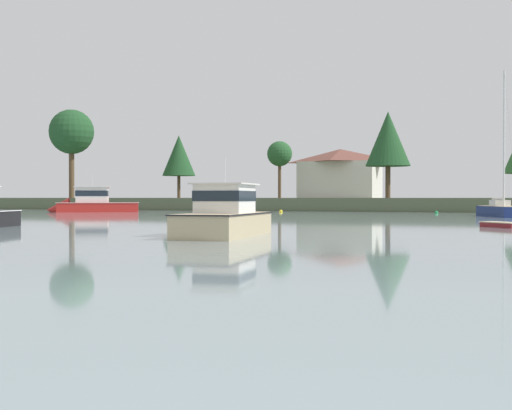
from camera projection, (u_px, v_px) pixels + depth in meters
The scene contains 12 objects.
far_shore_bank at pixel (431, 203), 98.78m from camera, with size 209.47×46.94×1.61m, color #4C563D.
dinghy_maroon at pixel (502, 225), 37.36m from camera, with size 2.54×2.65×0.41m.
cruiser_red at pixel (88, 206), 77.48m from camera, with size 10.49×7.86×5.28m.
sailboat_navy at pixel (501, 213), 59.11m from camera, with size 4.57×8.69×13.17m.
cruiser_sand at pixel (229, 223), 29.58m from camera, with size 3.21×7.72×4.26m.
mooring_buoy_green at pixel (436, 213), 71.29m from camera, with size 0.39×0.39×0.44m.
mooring_buoy_yellow at pixel (281, 212), 76.37m from camera, with size 0.41×0.41×0.46m.
shore_tree_inland_a at pixel (280, 154), 100.27m from camera, with size 3.71×3.71×8.37m.
shore_tree_center_left at pixel (179, 156), 103.68m from camera, with size 5.06×5.06×9.56m.
shore_tree_inland_c at pixel (388, 139), 84.25m from camera, with size 5.55×5.55×10.74m.
shore_tree_left_mid at pixel (71, 132), 99.21m from camera, with size 6.50×6.50×12.91m.
cottage_eastern at pixel (340, 173), 105.07m from camera, with size 12.47×9.09×7.54m.
Camera 1 is at (11.36, -6.95, 1.64)m, focal length 47.72 mm.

